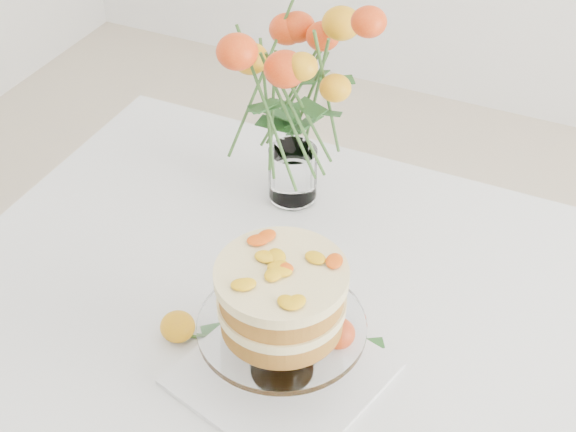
# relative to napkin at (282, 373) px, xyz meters

# --- Properties ---
(table) EXTENTS (1.43, 0.93, 0.76)m
(table) POSITION_rel_napkin_xyz_m (0.07, 0.14, -0.09)
(table) COLOR #A2855E
(table) RESTS_ON ground
(napkin) EXTENTS (0.33, 0.33, 0.01)m
(napkin) POSITION_rel_napkin_xyz_m (0.00, 0.00, 0.00)
(napkin) COLOR silver
(napkin) RESTS_ON table
(cake_stand) EXTENTS (0.24, 0.24, 0.22)m
(cake_stand) POSITION_rel_napkin_xyz_m (0.00, -0.00, 0.15)
(cake_stand) COLOR white
(cake_stand) RESTS_ON napkin
(rose_vase) EXTENTS (0.38, 0.38, 0.46)m
(rose_vase) POSITION_rel_napkin_xyz_m (-0.16, 0.40, 0.26)
(rose_vase) COLOR white
(rose_vase) RESTS_ON table
(loose_rose_near) EXTENTS (0.10, 0.06, 0.05)m
(loose_rose_near) POSITION_rel_napkin_xyz_m (-0.18, 0.00, 0.02)
(loose_rose_near) COLOR orange
(loose_rose_near) RESTS_ON table
(loose_rose_far) EXTENTS (0.10, 0.05, 0.05)m
(loose_rose_far) POSITION_rel_napkin_xyz_m (0.05, 0.09, 0.02)
(loose_rose_far) COLOR red
(loose_rose_far) RESTS_ON table
(stray_petal_a) EXTENTS (0.03, 0.02, 0.00)m
(stray_petal_a) POSITION_rel_napkin_xyz_m (-0.05, 0.04, -0.00)
(stray_petal_a) COLOR #EAAA0E
(stray_petal_a) RESTS_ON table
(stray_petal_b) EXTENTS (0.03, 0.02, 0.00)m
(stray_petal_b) POSITION_rel_napkin_xyz_m (0.05, 0.00, -0.00)
(stray_petal_b) COLOR #EAAA0E
(stray_petal_b) RESTS_ON table
(stray_petal_c) EXTENTS (0.03, 0.02, 0.00)m
(stray_petal_c) POSITION_rel_napkin_xyz_m (0.09, -0.04, -0.00)
(stray_petal_c) COLOR #EAAA0E
(stray_petal_c) RESTS_ON table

